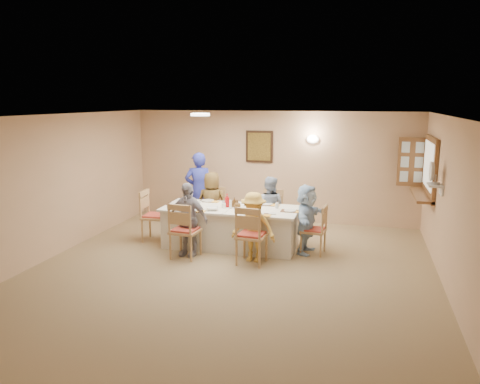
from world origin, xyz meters
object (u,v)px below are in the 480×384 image
(diner_right_end, at_px, (306,219))
(chair_back_right, at_px, (270,214))
(desk_fan, at_px, (434,176))
(condiment_ketchup, at_px, (227,200))
(chair_back_left, at_px, (214,211))
(serving_hatch, at_px, (430,168))
(dining_table, at_px, (231,227))
(diner_front_left, at_px, (188,219))
(chair_front_right, at_px, (252,234))
(caregiver, at_px, (199,190))
(diner_back_left, at_px, (212,203))
(chair_right_end, at_px, (313,229))
(diner_front_right, at_px, (253,227))
(diner_back_right, at_px, (269,208))
(chair_front_left, at_px, (185,230))
(chair_left_end, at_px, (155,215))

(diner_right_end, bearing_deg, chair_back_right, 52.65)
(desk_fan, distance_m, condiment_ketchup, 3.61)
(chair_back_left, bearing_deg, serving_hatch, -1.49)
(dining_table, bearing_deg, diner_front_left, -131.42)
(dining_table, height_order, chair_front_right, chair_front_right)
(desk_fan, relative_size, caregiver, 0.18)
(diner_back_left, xyz_separation_m, diner_front_left, (0.00, -1.36, 0.01))
(chair_right_end, distance_m, caregiver, 2.87)
(serving_hatch, height_order, chair_front_right, serving_hatch)
(chair_back_right, xyz_separation_m, diner_front_right, (-0.00, -1.48, 0.12))
(diner_back_left, bearing_deg, chair_right_end, 159.44)
(diner_back_right, bearing_deg, dining_table, 55.25)
(dining_table, bearing_deg, diner_front_right, -48.58)
(chair_front_left, distance_m, diner_back_left, 1.49)
(dining_table, xyz_separation_m, diner_back_right, (0.60, 0.68, 0.25))
(chair_front_left, bearing_deg, diner_right_end, -153.99)
(serving_hatch, distance_m, chair_back_right, 3.15)
(serving_hatch, bearing_deg, diner_back_right, -172.38)
(diner_front_right, bearing_deg, chair_right_end, 41.17)
(caregiver, bearing_deg, chair_back_right, 149.18)
(diner_back_left, bearing_deg, desk_fan, 163.78)
(chair_back_left, height_order, chair_right_end, chair_back_left)
(diner_front_left, relative_size, diner_right_end, 1.05)
(chair_front_right, xyz_separation_m, diner_front_left, (-1.20, 0.12, 0.15))
(chair_front_left, bearing_deg, diner_back_left, -85.60)
(dining_table, xyz_separation_m, condiment_ketchup, (-0.08, 0.03, 0.51))
(dining_table, distance_m, diner_back_left, 0.95)
(chair_back_left, xyz_separation_m, chair_right_end, (2.15, -0.80, -0.03))
(chair_left_end, distance_m, diner_front_right, 2.26)
(chair_back_left, distance_m, diner_back_left, 0.22)
(dining_table, bearing_deg, chair_front_right, -53.13)
(desk_fan, height_order, chair_front_left, desk_fan)
(diner_back_right, bearing_deg, chair_front_left, 57.64)
(chair_back_left, xyz_separation_m, chair_left_end, (-0.95, -0.80, 0.03))
(diner_front_right, bearing_deg, desk_fan, 13.69)
(chair_right_end, distance_m, diner_front_right, 1.18)
(chair_front_right, xyz_separation_m, diner_front_right, (-0.00, 0.12, 0.09))
(desk_fan, distance_m, chair_left_end, 5.12)
(diner_front_left, xyz_separation_m, caregiver, (-0.45, 1.83, 0.16))
(diner_back_left, bearing_deg, chair_front_right, 126.03)
(chair_right_end, distance_m, condiment_ketchup, 1.69)
(serving_hatch, bearing_deg, diner_front_right, -149.38)
(dining_table, bearing_deg, caregiver, 132.40)
(serving_hatch, distance_m, desk_fan, 1.36)
(desk_fan, height_order, diner_back_right, desk_fan)
(diner_front_right, bearing_deg, caregiver, 137.62)
(desk_fan, bearing_deg, diner_front_right, -171.89)
(chair_front_left, relative_size, chair_right_end, 1.12)
(chair_back_left, bearing_deg, chair_right_end, -25.70)
(chair_back_right, bearing_deg, serving_hatch, 9.49)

